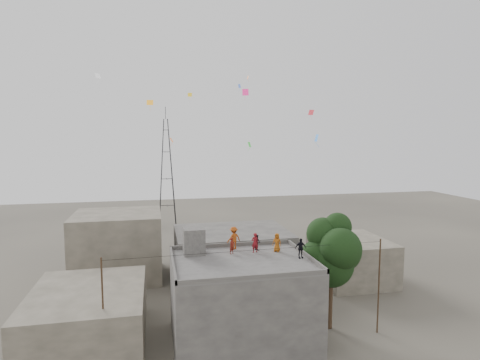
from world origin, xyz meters
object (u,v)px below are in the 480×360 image
Objects in this scene: stair_head_box at (194,241)px; person_dark_adult at (301,248)px; transmission_tower at (167,173)px; person_red_adult at (255,243)px; tree at (332,252)px.

stair_head_box is 8.13m from person_dark_adult.
stair_head_box is at bearing -88.77° from transmission_tower.
person_dark_adult is (2.95, -2.12, -0.03)m from person_red_adult.
stair_head_box is 0.22× the size of tree.
tree is 5.92× the size of person_red_adult.
person_dark_adult is at bearing -20.73° from stair_head_box.
tree is at bearing -10.74° from stair_head_box.
person_dark_adult is at bearing 135.51° from person_red_adult.
tree reaches higher than person_dark_adult.
person_red_adult is (-5.91, 1.24, 0.77)m from tree.
transmission_tower reaches higher than person_red_adult.
stair_head_box is 4.72m from person_red_adult.
person_red_adult is 3.63m from person_dark_adult.
transmission_tower is (-0.80, 37.40, 1.97)m from stair_head_box.
person_red_adult is at bearing 168.12° from tree.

